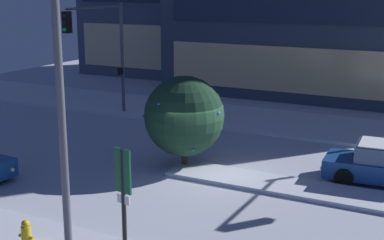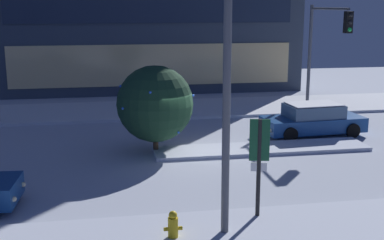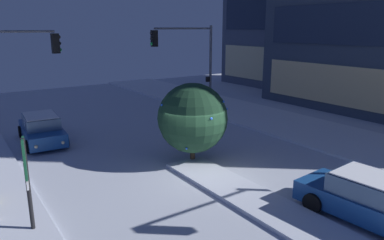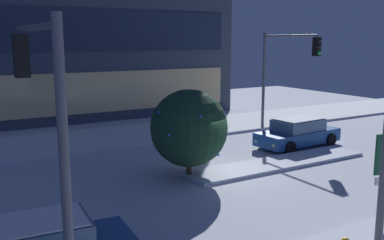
% 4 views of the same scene
% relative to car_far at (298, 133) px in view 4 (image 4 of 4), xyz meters
% --- Properties ---
extents(ground, '(52.00, 52.00, 0.00)m').
position_rel_car_far_xyz_m(ground, '(-6.13, -2.03, -0.71)').
color(ground, silver).
extents(curb_strip_far, '(52.00, 5.20, 0.14)m').
position_rel_car_far_xyz_m(curb_strip_far, '(-6.13, 6.79, -0.64)').
color(curb_strip_far, silver).
rests_on(curb_strip_far, ground).
extents(median_strip, '(9.00, 1.80, 0.14)m').
position_rel_car_far_xyz_m(median_strip, '(-3.10, -2.07, -0.64)').
color(median_strip, silver).
rests_on(median_strip, ground).
extents(car_far, '(4.87, 2.30, 1.49)m').
position_rel_car_far_xyz_m(car_far, '(0.00, 0.00, 0.00)').
color(car_far, '#19478C').
rests_on(car_far, ground).
extents(traffic_light_corner_far_right, '(0.32, 4.69, 5.94)m').
position_rel_car_far_xyz_m(traffic_light_corner_far_right, '(1.78, 3.12, 3.46)').
color(traffic_light_corner_far_right, '#565960').
rests_on(traffic_light_corner_far_right, ground).
extents(traffic_light_corner_near_left, '(0.32, 3.93, 5.92)m').
position_rel_car_far_xyz_m(traffic_light_corner_near_left, '(-14.21, -7.51, 3.40)').
color(traffic_light_corner_near_left, '#565960').
rests_on(traffic_light_corner_near_left, ground).
extents(street_lamp_arched, '(0.56, 3.37, 8.33)m').
position_rel_car_far_xyz_m(street_lamp_arched, '(-6.57, -8.81, 4.69)').
color(street_lamp_arched, '#565960').
rests_on(street_lamp_arched, ground).
extents(parking_info_sign, '(0.55, 0.17, 2.92)m').
position_rel_car_far_xyz_m(parking_info_sign, '(-5.37, -8.83, 1.15)').
color(parking_info_sign, black).
rests_on(parking_info_sign, ground).
extents(decorated_tree_median, '(3.13, 3.10, 3.59)m').
position_rel_car_far_xyz_m(decorated_tree_median, '(-7.50, -1.64, 1.32)').
color(decorated_tree_median, '#473323').
rests_on(decorated_tree_median, ground).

